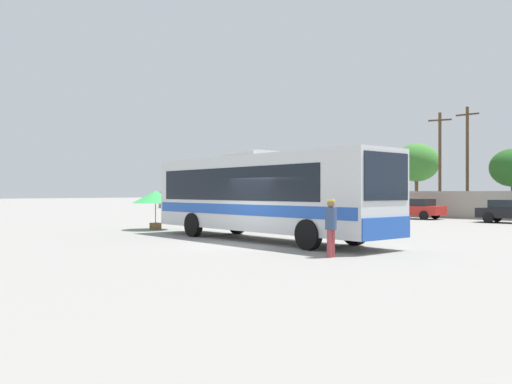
{
  "coord_description": "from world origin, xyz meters",
  "views": [
    {
      "loc": [
        14.03,
        -13.53,
        1.96
      ],
      "look_at": [
        -2.03,
        3.03,
        1.96
      ],
      "focal_mm": 36.91,
      "sensor_mm": 36.0,
      "label": 1
    }
  ],
  "objects_px": {
    "attendant_by_bus_door": "(331,224)",
    "parked_car_second_red": "(413,208)",
    "vendor_umbrella_near_gate_green": "(156,197)",
    "utility_pole_near": "(440,162)",
    "roadside_tree_left": "(333,173)",
    "utility_pole_far": "(467,160)",
    "coach_bus_silver_blue": "(261,192)",
    "roadside_tree_midleft": "(417,163)",
    "parked_car_leftmost_red": "(340,207)"
  },
  "relations": [
    {
      "from": "coach_bus_silver_blue",
      "to": "roadside_tree_left",
      "type": "xyz_separation_m",
      "value": [
        -17.39,
        29.09,
        2.01
      ]
    },
    {
      "from": "attendant_by_bus_door",
      "to": "parked_car_leftmost_red",
      "type": "height_order",
      "value": "attendant_by_bus_door"
    },
    {
      "from": "attendant_by_bus_door",
      "to": "vendor_umbrella_near_gate_green",
      "type": "xyz_separation_m",
      "value": [
        -13.41,
        3.09,
        0.69
      ]
    },
    {
      "from": "parked_car_second_red",
      "to": "vendor_umbrella_near_gate_green",
      "type": "bearing_deg",
      "value": -101.9
    },
    {
      "from": "roadside_tree_left",
      "to": "roadside_tree_midleft",
      "type": "xyz_separation_m",
      "value": [
        8.89,
        0.8,
        0.73
      ]
    },
    {
      "from": "parked_car_leftmost_red",
      "to": "roadside_tree_left",
      "type": "distance_m",
      "value": 12.8
    },
    {
      "from": "coach_bus_silver_blue",
      "to": "parked_car_leftmost_red",
      "type": "xyz_separation_m",
      "value": [
        -9.71,
        19.37,
        -1.19
      ]
    },
    {
      "from": "attendant_by_bus_door",
      "to": "coach_bus_silver_blue",
      "type": "bearing_deg",
      "value": 153.73
    },
    {
      "from": "parked_car_leftmost_red",
      "to": "utility_pole_far",
      "type": "xyz_separation_m",
      "value": [
        7.72,
        6.15,
        3.75
      ]
    },
    {
      "from": "attendant_by_bus_door",
      "to": "roadside_tree_midleft",
      "type": "xyz_separation_m",
      "value": [
        -13.92,
        32.56,
        3.7
      ]
    },
    {
      "from": "coach_bus_silver_blue",
      "to": "vendor_umbrella_near_gate_green",
      "type": "distance_m",
      "value": 8.0
    },
    {
      "from": "attendant_by_bus_door",
      "to": "utility_pole_far",
      "type": "xyz_separation_m",
      "value": [
        -7.4,
        28.19,
        3.51
      ]
    },
    {
      "from": "parked_car_second_red",
      "to": "utility_pole_near",
      "type": "height_order",
      "value": "utility_pole_near"
    },
    {
      "from": "vendor_umbrella_near_gate_green",
      "to": "parked_car_second_red",
      "type": "xyz_separation_m",
      "value": [
        4.16,
        19.75,
        -0.9
      ]
    },
    {
      "from": "roadside_tree_left",
      "to": "parked_car_second_red",
      "type": "bearing_deg",
      "value": -33.33
    },
    {
      "from": "parked_car_second_red",
      "to": "roadside_tree_midleft",
      "type": "relative_size",
      "value": 0.7
    },
    {
      "from": "coach_bus_silver_blue",
      "to": "roadside_tree_midleft",
      "type": "height_order",
      "value": "roadside_tree_midleft"
    },
    {
      "from": "roadside_tree_left",
      "to": "attendant_by_bus_door",
      "type": "bearing_deg",
      "value": -54.32
    },
    {
      "from": "utility_pole_near",
      "to": "utility_pole_far",
      "type": "distance_m",
      "value": 2.04
    },
    {
      "from": "roadside_tree_left",
      "to": "vendor_umbrella_near_gate_green",
      "type": "bearing_deg",
      "value": -71.84
    },
    {
      "from": "utility_pole_far",
      "to": "roadside_tree_left",
      "type": "relative_size",
      "value": 1.53
    },
    {
      "from": "attendant_by_bus_door",
      "to": "utility_pole_far",
      "type": "distance_m",
      "value": 29.36
    },
    {
      "from": "attendant_by_bus_door",
      "to": "roadside_tree_left",
      "type": "relative_size",
      "value": 0.31
    },
    {
      "from": "parked_car_leftmost_red",
      "to": "utility_pole_near",
      "type": "xyz_separation_m",
      "value": [
        5.8,
        5.47,
        3.58
      ]
    },
    {
      "from": "parked_car_second_red",
      "to": "utility_pole_near",
      "type": "distance_m",
      "value": 5.87
    },
    {
      "from": "attendant_by_bus_door",
      "to": "utility_pole_far",
      "type": "bearing_deg",
      "value": 104.72
    },
    {
      "from": "utility_pole_far",
      "to": "utility_pole_near",
      "type": "bearing_deg",
      "value": -160.37
    },
    {
      "from": "attendant_by_bus_door",
      "to": "parked_car_second_red",
      "type": "relative_size",
      "value": 0.38
    },
    {
      "from": "parked_car_second_red",
      "to": "utility_pole_far",
      "type": "height_order",
      "value": "utility_pole_far"
    },
    {
      "from": "utility_pole_far",
      "to": "roadside_tree_left",
      "type": "xyz_separation_m",
      "value": [
        -15.41,
        3.57,
        -0.55
      ]
    },
    {
      "from": "utility_pole_near",
      "to": "roadside_tree_midleft",
      "type": "height_order",
      "value": "utility_pole_near"
    },
    {
      "from": "coach_bus_silver_blue",
      "to": "utility_pole_near",
      "type": "relative_size",
      "value": 1.47
    },
    {
      "from": "parked_car_leftmost_red",
      "to": "roadside_tree_midleft",
      "type": "relative_size",
      "value": 0.72
    },
    {
      "from": "parked_car_leftmost_red",
      "to": "utility_pole_far",
      "type": "bearing_deg",
      "value": 38.55
    },
    {
      "from": "parked_car_leftmost_red",
      "to": "roadside_tree_left",
      "type": "bearing_deg",
      "value": 128.33
    },
    {
      "from": "attendant_by_bus_door",
      "to": "parked_car_leftmost_red",
      "type": "relative_size",
      "value": 0.38
    },
    {
      "from": "parked_car_leftmost_red",
      "to": "coach_bus_silver_blue",
      "type": "bearing_deg",
      "value": -63.38
    },
    {
      "from": "vendor_umbrella_near_gate_green",
      "to": "utility_pole_near",
      "type": "distance_m",
      "value": 24.9
    },
    {
      "from": "attendant_by_bus_door",
      "to": "roadside_tree_left",
      "type": "bearing_deg",
      "value": 125.68
    },
    {
      "from": "roadside_tree_left",
      "to": "utility_pole_far",
      "type": "bearing_deg",
      "value": -13.05
    },
    {
      "from": "coach_bus_silver_blue",
      "to": "parked_car_leftmost_red",
      "type": "height_order",
      "value": "coach_bus_silver_blue"
    },
    {
      "from": "parked_car_second_red",
      "to": "roadside_tree_midleft",
      "type": "distance_m",
      "value": 11.47
    },
    {
      "from": "parked_car_second_red",
      "to": "roadside_tree_left",
      "type": "relative_size",
      "value": 0.8
    },
    {
      "from": "roadside_tree_midleft",
      "to": "vendor_umbrella_near_gate_green",
      "type": "bearing_deg",
      "value": -89.0
    },
    {
      "from": "parked_car_leftmost_red",
      "to": "roadside_tree_midleft",
      "type": "bearing_deg",
      "value": 83.47
    },
    {
      "from": "coach_bus_silver_blue",
      "to": "parked_car_second_red",
      "type": "distance_m",
      "value": 20.56
    },
    {
      "from": "utility_pole_far",
      "to": "coach_bus_silver_blue",
      "type": "bearing_deg",
      "value": -85.55
    },
    {
      "from": "roadside_tree_midleft",
      "to": "attendant_by_bus_door",
      "type": "bearing_deg",
      "value": -66.85
    },
    {
      "from": "attendant_by_bus_door",
      "to": "utility_pole_near",
      "type": "height_order",
      "value": "utility_pole_near"
    },
    {
      "from": "parked_car_second_red",
      "to": "roadside_tree_left",
      "type": "bearing_deg",
      "value": 146.67
    }
  ]
}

